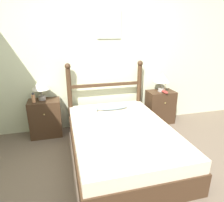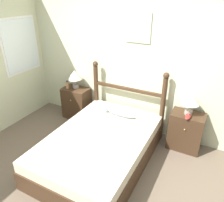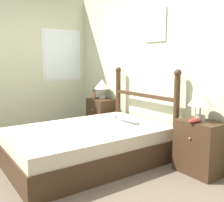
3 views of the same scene
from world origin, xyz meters
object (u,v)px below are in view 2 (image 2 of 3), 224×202
at_px(table_lamp_right, 191,99).
at_px(nightstand_right, 186,131).
at_px(table_lamp_left, 75,75).
at_px(bottle, 67,85).
at_px(model_boat, 188,116).
at_px(bed, 100,148).
at_px(nightstand_left, 77,103).
at_px(fish_pillow, 121,114).

bearing_deg(table_lamp_right, nightstand_right, 13.06).
height_order(table_lamp_left, table_lamp_right, same).
bearing_deg(bottle, table_lamp_right, 1.49).
relative_size(nightstand_right, model_boat, 2.86).
relative_size(bed, table_lamp_right, 5.70).
relative_size(nightstand_left, fish_pillow, 1.19).
height_order(bottle, fish_pillow, bottle).
bearing_deg(table_lamp_right, bed, -139.87).
distance_m(nightstand_right, table_lamp_left, 2.25).
height_order(table_lamp_right, fish_pillow, table_lamp_right).
bearing_deg(model_boat, nightstand_right, 93.73).
bearing_deg(nightstand_left, model_boat, -2.91).
distance_m(table_lamp_left, table_lamp_right, 2.16).
distance_m(nightstand_left, nightstand_right, 2.15).
relative_size(table_lamp_right, bottle, 2.15).
bearing_deg(nightstand_left, nightstand_right, 0.00).
distance_m(bottle, fish_pillow, 1.29).
relative_size(bed, bottle, 12.28).
distance_m(bed, nightstand_left, 1.41).
relative_size(nightstand_left, nightstand_right, 1.00).
bearing_deg(model_boat, table_lamp_left, 176.09).
distance_m(table_lamp_left, model_boat, 2.20).
bearing_deg(fish_pillow, nightstand_left, 166.39).
height_order(table_lamp_right, model_boat, table_lamp_right).
bearing_deg(bed, nightstand_left, 140.06).
bearing_deg(bottle, table_lamp_left, 39.41).
distance_m(bottle, model_boat, 2.30).
xyz_separation_m(bed, bottle, (-1.22, 0.84, 0.48)).
relative_size(table_lamp_right, fish_pillow, 0.66).
bearing_deg(bed, table_lamp_left, 139.40).
height_order(nightstand_left, model_boat, model_boat).
bearing_deg(table_lamp_left, bed, -40.60).
xyz_separation_m(nightstand_left, bottle, (-0.14, -0.06, 0.39)).
height_order(nightstand_left, bottle, bottle).
bearing_deg(bed, model_boat, 36.15).
bearing_deg(nightstand_left, fish_pillow, -13.61).
height_order(nightstand_right, model_boat, model_boat).
distance_m(nightstand_left, table_lamp_right, 2.22).
bearing_deg(nightstand_right, table_lamp_left, 178.96).
height_order(bed, nightstand_right, nightstand_right).
relative_size(table_lamp_left, bottle, 2.15).
bearing_deg(fish_pillow, bottle, 170.63).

